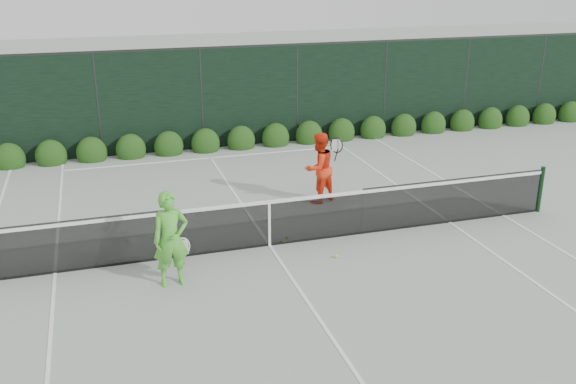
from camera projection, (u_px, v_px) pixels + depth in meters
name	position (u px, v px, depth m)	size (l,w,h in m)	color
ground	(270.00, 246.00, 12.96)	(80.00, 80.00, 0.00)	gray
tennis_net	(268.00, 222.00, 12.77)	(12.90, 0.10, 1.07)	#103217
player_woman	(171.00, 239.00, 11.16)	(0.68, 0.47, 1.73)	#52B936
player_man	(319.00, 168.00, 15.06)	(1.00, 0.91, 1.68)	#F53414
court_lines	(270.00, 245.00, 12.96)	(11.03, 23.83, 0.01)	white
windscreen_fence	(315.00, 227.00, 10.01)	(32.00, 21.07, 3.06)	black
hedge_row	(206.00, 144.00, 19.30)	(31.66, 0.65, 0.94)	#0F330E
tennis_balls	(301.00, 245.00, 12.92)	(0.88, 1.22, 0.07)	#C3D830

